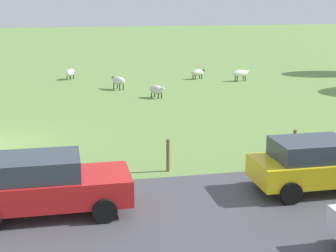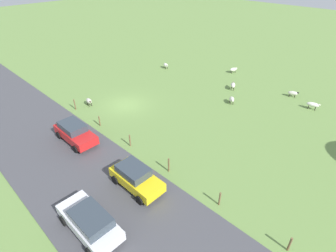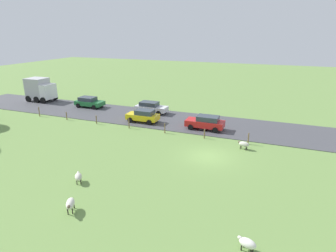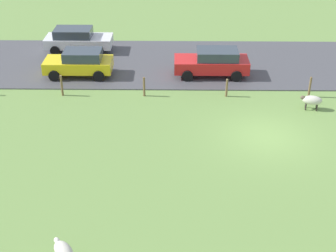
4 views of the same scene
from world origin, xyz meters
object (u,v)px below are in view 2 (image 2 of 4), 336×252
sheep_1 (232,99)px  sheep_6 (233,69)px  sheep_0 (233,85)px  car_0 (136,177)px  sheep_3 (293,93)px  sheep_5 (166,65)px  sheep_2 (313,105)px  car_3 (90,221)px  car_2 (75,132)px  sheep_4 (89,101)px

sheep_1 → sheep_6: bearing=-148.7°
sheep_0 → car_0: (18.19, 3.90, 0.30)m
sheep_3 → sheep_6: sheep_6 is taller
sheep_5 → car_0: size_ratio=0.27×
sheep_0 → sheep_6: sheep_0 is taller
sheep_1 → sheep_2: size_ratio=0.80×
sheep_0 → car_0: bearing=12.1°
car_3 → car_2: bearing=-114.5°
sheep_4 → car_3: 15.79m
sheep_2 → sheep_6: size_ratio=1.18×
sheep_1 → car_2: 16.24m
sheep_2 → car_0: bearing=-13.3°
sheep_4 → car_0: size_ratio=0.29×
sheep_1 → sheep_2: bearing=125.0°
car_3 → sheep_4: bearing=-121.3°
sheep_3 → sheep_1: bearing=-33.4°
sheep_3 → sheep_4: size_ratio=1.03×
sheep_1 → sheep_4: size_ratio=0.93×
sheep_2 → sheep_6: (-3.07, -11.44, -0.06)m
sheep_1 → car_2: (15.17, -5.78, 0.41)m
sheep_0 → car_3: size_ratio=0.28×
sheep_0 → sheep_2: 8.71m
sheep_5 → car_3: car_3 is taller
sheep_2 → car_2: bearing=-32.1°
sheep_0 → sheep_5: 10.65m
sheep_0 → sheep_3: sheep_0 is taller
sheep_3 → car_2: 23.49m
sheep_1 → car_2: size_ratio=0.24×
sheep_0 → sheep_1: sheep_0 is taller
sheep_4 → sheep_5: bearing=-172.0°
sheep_4 → car_2: 6.44m
sheep_2 → sheep_5: sheep_2 is taller
car_2 → sheep_4: bearing=-131.5°
car_2 → car_0: bearing=90.9°
sheep_0 → car_0: 18.61m
sheep_0 → sheep_6: size_ratio=1.08×
sheep_5 → car_0: car_0 is taller
sheep_1 → sheep_3: size_ratio=0.90×
sheep_2 → sheep_6: sheep_2 is taller
sheep_5 → sheep_3: bearing=102.2°
sheep_3 → sheep_4: sheep_4 is taller
sheep_2 → sheep_4: (15.62, -17.31, -0.02)m
sheep_3 → car_0: car_0 is taller
sheep_2 → sheep_6: 11.84m
sheep_3 → car_0: 21.31m
sheep_1 → sheep_3: bearing=146.6°
sheep_3 → car_3: size_ratio=0.27×
sheep_4 → car_3: bearing=58.7°
sheep_0 → sheep_5: sheep_0 is taller
sheep_6 → sheep_2: bearing=75.0°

